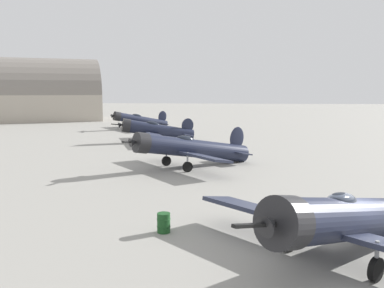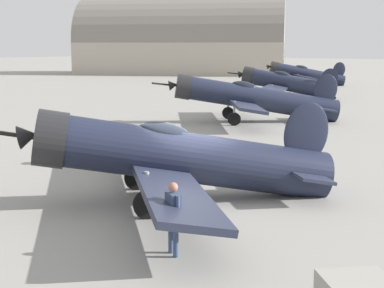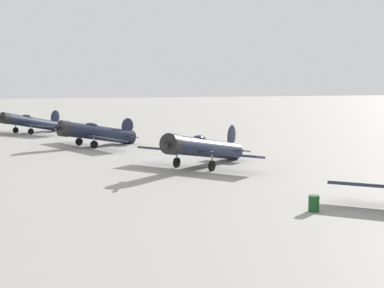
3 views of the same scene
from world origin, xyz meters
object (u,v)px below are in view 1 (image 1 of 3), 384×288
airplane_mid_apron (191,148)px  fuel_drum (164,223)px  airplane_foreground (347,220)px  airplane_far_line (155,130)px  airplane_outer_stand (139,120)px

airplane_mid_apron → fuel_drum: (15.90, 0.82, -1.11)m
airplane_foreground → airplane_far_line: (-34.44, -14.37, 0.00)m
airplane_foreground → airplane_far_line: bearing=-115.0°
airplane_foreground → airplane_mid_apron: 19.52m
airplane_far_line → airplane_outer_stand: size_ratio=1.07×
airplane_foreground → airplane_mid_apron: bearing=-113.5°
airplane_far_line → airplane_outer_stand: airplane_outer_stand is taller
airplane_mid_apron → airplane_far_line: size_ratio=0.82×
airplane_mid_apron → airplane_outer_stand: airplane_mid_apron is taller
airplane_foreground → airplane_outer_stand: airplane_foreground is taller
airplane_foreground → airplane_outer_stand: 55.36m
airplane_mid_apron → airplane_foreground: bearing=74.3°
airplane_mid_apron → fuel_drum: size_ratio=11.33×
airplane_far_line → airplane_foreground: bearing=91.5°
fuel_drum → airplane_foreground: bearing=75.1°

